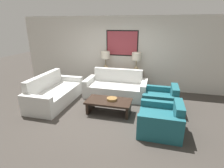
# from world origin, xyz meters

# --- Properties ---
(ground_plane) EXTENTS (20.00, 20.00, 0.00)m
(ground_plane) POSITION_xyz_m (0.00, 0.00, 0.00)
(ground_plane) COLOR #3D3833
(back_wall) EXTENTS (8.01, 0.12, 2.65)m
(back_wall) POSITION_xyz_m (0.00, 2.34, 1.33)
(back_wall) COLOR beige
(back_wall) RESTS_ON ground_plane
(console_table) EXTENTS (1.65, 0.38, 0.72)m
(console_table) POSITION_xyz_m (0.00, 2.07, 0.36)
(console_table) COLOR brown
(console_table) RESTS_ON ground_plane
(table_lamp_left) EXTENTS (0.33, 0.33, 0.70)m
(table_lamp_left) POSITION_xyz_m (-0.57, 2.07, 1.22)
(table_lamp_left) COLOR tan
(table_lamp_left) RESTS_ON console_table
(table_lamp_right) EXTENTS (0.33, 0.33, 0.70)m
(table_lamp_right) POSITION_xyz_m (0.57, 2.07, 1.22)
(table_lamp_right) COLOR tan
(table_lamp_right) RESTS_ON console_table
(couch_by_back_wall) EXTENTS (2.07, 0.94, 0.89)m
(couch_by_back_wall) POSITION_xyz_m (0.00, 1.36, 0.29)
(couch_by_back_wall) COLOR silver
(couch_by_back_wall) RESTS_ON ground_plane
(couch_by_side) EXTENTS (0.94, 2.07, 0.89)m
(couch_by_side) POSITION_xyz_m (-1.76, 0.38, 0.29)
(couch_by_side) COLOR silver
(couch_by_side) RESTS_ON ground_plane
(coffee_table) EXTENTS (1.24, 0.65, 0.38)m
(coffee_table) POSITION_xyz_m (0.09, 0.12, 0.28)
(coffee_table) COLOR black
(coffee_table) RESTS_ON ground_plane
(decorative_bowl) EXTENTS (0.29, 0.29, 0.07)m
(decorative_bowl) POSITION_xyz_m (0.17, 0.16, 0.41)
(decorative_bowl) COLOR olive
(decorative_bowl) RESTS_ON coffee_table
(armchair_near_back_wall) EXTENTS (0.94, 0.94, 0.75)m
(armchair_near_back_wall) POSITION_xyz_m (1.48, 0.68, 0.27)
(armchair_near_back_wall) COLOR #1E5B66
(armchair_near_back_wall) RESTS_ON ground_plane
(armchair_near_camera) EXTENTS (0.94, 0.94, 0.75)m
(armchair_near_camera) POSITION_xyz_m (1.48, -0.45, 0.27)
(armchair_near_camera) COLOR #1E5B66
(armchair_near_camera) RESTS_ON ground_plane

